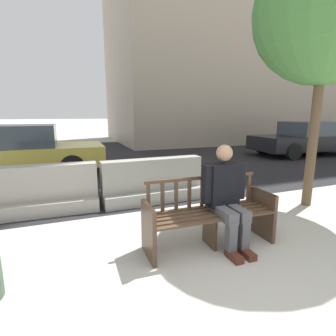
% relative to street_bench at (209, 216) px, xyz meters
% --- Properties ---
extents(ground_plane, '(200.00, 200.00, 0.00)m').
position_rel_street_bench_xyz_m(ground_plane, '(0.01, -1.21, -0.40)').
color(ground_plane, '#ADA89E').
extents(street_asphalt, '(120.00, 12.00, 0.01)m').
position_rel_street_bench_xyz_m(street_asphalt, '(0.01, 7.49, -0.39)').
color(street_asphalt, black).
rests_on(street_asphalt, ground).
extents(street_bench, '(1.70, 0.57, 0.88)m').
position_rel_street_bench_xyz_m(street_bench, '(0.00, 0.00, 0.00)').
color(street_bench, '#473323').
rests_on(street_bench, ground).
extents(seated_person, '(0.58, 0.73, 1.31)m').
position_rel_street_bench_xyz_m(seated_person, '(0.20, -0.06, 0.29)').
color(seated_person, black).
rests_on(seated_person, ground).
extents(jersey_barrier_centre, '(2.02, 0.74, 0.84)m').
position_rel_street_bench_xyz_m(jersey_barrier_centre, '(-0.11, 2.01, -0.06)').
color(jersey_barrier_centre, gray).
rests_on(jersey_barrier_centre, ground).
extents(jersey_barrier_left, '(2.02, 0.74, 0.84)m').
position_rel_street_bench_xyz_m(jersey_barrier_left, '(-2.19, 2.08, -0.06)').
color(jersey_barrier_left, '#9E998E').
rests_on(jersey_barrier_left, ground).
extents(street_tree, '(2.41, 2.41, 4.58)m').
position_rel_street_bench_xyz_m(street_tree, '(2.52, 0.70, 2.97)').
color(street_tree, brown).
rests_on(street_tree, ground).
extents(car_taxi_near, '(4.61, 1.85, 1.40)m').
position_rel_street_bench_xyz_m(car_taxi_near, '(-3.04, 5.29, 0.31)').
color(car_taxi_near, '#DBC64C').
rests_on(car_taxi_near, ground).
extents(car_sedan_mid, '(4.48, 2.13, 1.39)m').
position_rel_street_bench_xyz_m(car_sedan_mid, '(7.65, 5.36, 0.28)').
color(car_sedan_mid, black).
rests_on(car_sedan_mid, ground).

